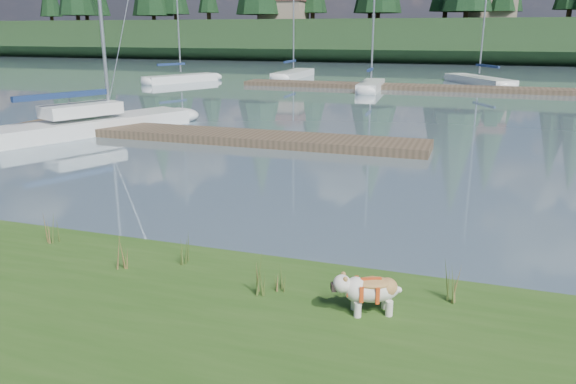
% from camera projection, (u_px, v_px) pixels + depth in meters
% --- Properties ---
extents(ground, '(200.00, 200.00, 0.00)m').
position_uv_depth(ground, '(398.00, 89.00, 38.56)').
color(ground, slate).
rests_on(ground, ground).
extents(ridge, '(200.00, 20.00, 5.00)m').
position_uv_depth(ridge, '(442.00, 41.00, 77.04)').
color(ridge, black).
rests_on(ridge, ground).
extents(bulldog, '(0.90, 0.60, 0.53)m').
position_uv_depth(bulldog, '(370.00, 289.00, 7.13)').
color(bulldog, silver).
rests_on(bulldog, bank).
extents(sailboat_main, '(5.15, 9.00, 12.97)m').
position_uv_depth(sailboat_main, '(109.00, 120.00, 22.30)').
color(sailboat_main, silver).
rests_on(sailboat_main, ground).
extents(dock_near, '(16.00, 2.00, 0.30)m').
position_uv_depth(dock_near, '(208.00, 135.00, 20.61)').
color(dock_near, '#4C3D2C').
rests_on(dock_near, ground).
extents(dock_far, '(26.00, 2.20, 0.30)m').
position_uv_depth(dock_far, '(427.00, 88.00, 37.91)').
color(dock_far, '#4C3D2C').
rests_on(dock_far, ground).
extents(sailboat_bg_0, '(4.20, 6.97, 10.31)m').
position_uv_depth(sailboat_bg_0, '(187.00, 78.00, 43.74)').
color(sailboat_bg_0, silver).
rests_on(sailboat_bg_0, ground).
extents(sailboat_bg_1, '(1.81, 8.43, 12.49)m').
position_uv_depth(sailboat_bg_1, '(296.00, 73.00, 48.41)').
color(sailboat_bg_1, silver).
rests_on(sailboat_bg_1, ground).
extents(sailboat_bg_2, '(1.69, 6.55, 9.91)m').
position_uv_depth(sailboat_bg_2, '(372.00, 84.00, 38.07)').
color(sailboat_bg_2, silver).
rests_on(sailboat_bg_2, ground).
extents(sailboat_bg_3, '(5.75, 8.33, 12.60)m').
position_uv_depth(sailboat_bg_3, '(473.00, 79.00, 42.38)').
color(sailboat_bg_3, silver).
rests_on(sailboat_bg_3, ground).
extents(weed_0, '(0.17, 0.14, 0.58)m').
position_uv_depth(weed_0, '(123.00, 254.00, 8.46)').
color(weed_0, '#475B23').
rests_on(weed_0, bank).
extents(weed_1, '(0.17, 0.14, 0.50)m').
position_uv_depth(weed_1, '(186.00, 251.00, 8.69)').
color(weed_1, '#475B23').
rests_on(weed_1, bank).
extents(weed_2, '(0.17, 0.14, 0.65)m').
position_uv_depth(weed_2, '(262.00, 276.00, 7.64)').
color(weed_2, '#475B23').
rests_on(weed_2, bank).
extents(weed_3, '(0.17, 0.14, 0.52)m').
position_uv_depth(weed_3, '(52.00, 230.00, 9.58)').
color(weed_3, '#475B23').
rests_on(weed_3, bank).
extents(weed_4, '(0.17, 0.14, 0.42)m').
position_uv_depth(weed_4, '(282.00, 278.00, 7.83)').
color(weed_4, '#475B23').
rests_on(weed_4, bank).
extents(weed_5, '(0.17, 0.14, 0.66)m').
position_uv_depth(weed_5, '(452.00, 281.00, 7.48)').
color(weed_5, '#475B23').
rests_on(weed_5, bank).
extents(mud_lip, '(60.00, 0.50, 0.14)m').
position_uv_depth(mud_lip, '(143.00, 256.00, 9.76)').
color(mud_lip, '#33281C').
rests_on(mud_lip, ground).
extents(house_0, '(6.30, 5.30, 4.65)m').
position_uv_depth(house_0, '(284.00, 5.00, 79.71)').
color(house_0, gray).
rests_on(house_0, ridge).
extents(house_1, '(6.30, 5.30, 4.65)m').
position_uv_depth(house_1, '(492.00, 3.00, 72.05)').
color(house_1, gray).
rests_on(house_1, ridge).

